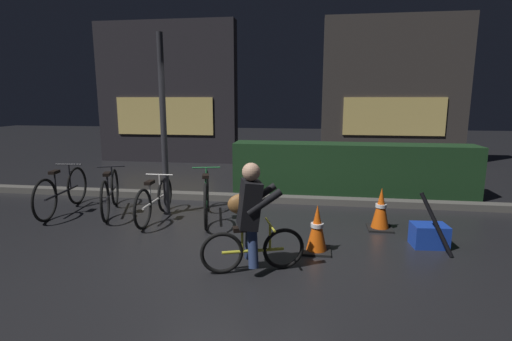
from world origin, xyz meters
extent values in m
plane|color=black|center=(0.00, 0.00, 0.00)|extent=(40.00, 40.00, 0.00)
cube|color=#56544F|center=(0.00, 2.20, 0.06)|extent=(12.00, 0.24, 0.12)
cube|color=#19381C|center=(1.80, 3.10, 0.51)|extent=(4.80, 0.70, 1.03)
cube|color=#262328|center=(-3.39, 6.50, 2.07)|extent=(4.23, 0.50, 4.14)
cube|color=#F2D172|center=(-3.39, 6.23, 1.40)|extent=(2.96, 0.04, 1.10)
cube|color=#383330|center=(3.31, 7.20, 2.13)|extent=(4.11, 0.50, 4.26)
cube|color=#F2D172|center=(3.31, 6.93, 1.40)|extent=(2.88, 0.04, 1.10)
cylinder|color=#2D2D33|center=(-1.41, 1.20, 1.47)|extent=(0.10, 0.10, 2.95)
torus|color=black|center=(-3.27, 1.54, 0.35)|extent=(0.12, 0.69, 0.69)
torus|color=black|center=(-3.16, 0.52, 0.35)|extent=(0.12, 0.69, 0.69)
cylinder|color=black|center=(-3.21, 1.03, 0.35)|extent=(0.15, 1.03, 0.04)
cylinder|color=black|center=(-3.19, 0.85, 0.54)|extent=(0.03, 0.03, 0.39)
cube|color=black|center=(-3.19, 0.85, 0.73)|extent=(0.12, 0.21, 0.05)
cylinder|color=black|center=(-3.24, 1.31, 0.56)|extent=(0.03, 0.03, 0.44)
cylinder|color=black|center=(-3.24, 1.31, 0.78)|extent=(0.46, 0.07, 0.02)
torus|color=black|center=(-2.55, 1.57, 0.33)|extent=(0.27, 0.64, 0.67)
torus|color=black|center=(-2.21, 0.63, 0.33)|extent=(0.27, 0.64, 0.67)
cylinder|color=black|center=(-2.38, 1.10, 0.33)|extent=(0.37, 0.95, 0.04)
cylinder|color=black|center=(-2.32, 0.94, 0.52)|extent=(0.03, 0.03, 0.37)
cube|color=black|center=(-2.32, 0.94, 0.71)|extent=(0.16, 0.22, 0.05)
cylinder|color=black|center=(-2.47, 1.36, 0.54)|extent=(0.03, 0.03, 0.42)
cylinder|color=black|center=(-2.47, 1.36, 0.76)|extent=(0.44, 0.18, 0.02)
torus|color=black|center=(-1.49, 1.31, 0.31)|extent=(0.05, 0.61, 0.61)
torus|color=black|center=(-1.47, 0.40, 0.31)|extent=(0.05, 0.61, 0.61)
cylinder|color=silver|center=(-1.48, 0.86, 0.31)|extent=(0.05, 0.91, 0.04)
cylinder|color=silver|center=(-1.48, 0.70, 0.48)|extent=(0.03, 0.03, 0.34)
cube|color=black|center=(-1.48, 0.70, 0.65)|extent=(0.10, 0.20, 0.05)
cylinder|color=silver|center=(-1.48, 1.11, 0.50)|extent=(0.03, 0.03, 0.38)
cylinder|color=silver|center=(-1.48, 1.11, 0.69)|extent=(0.46, 0.03, 0.02)
torus|color=black|center=(-0.80, 1.52, 0.35)|extent=(0.22, 0.69, 0.70)
torus|color=black|center=(-0.54, 0.51, 0.35)|extent=(0.22, 0.69, 0.70)
cylinder|color=#236B38|center=(-0.67, 1.01, 0.35)|extent=(0.30, 1.03, 0.04)
cylinder|color=#236B38|center=(-0.62, 0.84, 0.55)|extent=(0.03, 0.03, 0.39)
cube|color=black|center=(-0.62, 0.84, 0.74)|extent=(0.15, 0.22, 0.05)
cylinder|color=#236B38|center=(-0.74, 1.29, 0.57)|extent=(0.03, 0.03, 0.44)
cylinder|color=#236B38|center=(-0.74, 1.29, 0.79)|extent=(0.45, 0.14, 0.02)
cube|color=black|center=(1.08, -0.10, 0.01)|extent=(0.36, 0.36, 0.03)
cone|color=#EA560F|center=(1.08, -0.10, 0.32)|extent=(0.26, 0.26, 0.59)
cylinder|color=white|center=(1.08, -0.10, 0.35)|extent=(0.16, 0.16, 0.05)
cube|color=black|center=(2.03, 0.91, 0.01)|extent=(0.36, 0.36, 0.03)
cone|color=#EA560F|center=(2.03, 0.91, 0.33)|extent=(0.26, 0.26, 0.61)
cylinder|color=white|center=(2.03, 0.91, 0.36)|extent=(0.16, 0.16, 0.05)
cube|color=#193DB7|center=(2.55, 0.30, 0.15)|extent=(0.46, 0.35, 0.30)
torus|color=black|center=(0.70, -0.66, 0.24)|extent=(0.47, 0.20, 0.48)
torus|color=black|center=(0.04, -0.89, 0.24)|extent=(0.47, 0.20, 0.48)
cylinder|color=gold|center=(0.37, -0.77, 0.24)|extent=(0.68, 0.26, 0.04)
cylinder|color=gold|center=(0.25, -0.81, 0.37)|extent=(0.03, 0.03, 0.26)
cube|color=black|center=(0.25, -0.81, 0.51)|extent=(0.22, 0.16, 0.05)
cylinder|color=gold|center=(0.55, -0.71, 0.39)|extent=(0.03, 0.03, 0.30)
cylinder|color=gold|center=(0.55, -0.71, 0.54)|extent=(0.17, 0.44, 0.02)
cylinder|color=navy|center=(0.32, -0.68, 0.30)|extent=(0.17, 0.23, 0.42)
cylinder|color=navy|center=(0.38, -0.87, 0.30)|extent=(0.17, 0.23, 0.42)
cube|color=black|center=(0.33, -0.79, 0.79)|extent=(0.35, 0.39, 0.54)
sphere|color=tan|center=(0.35, -0.78, 1.15)|extent=(0.20, 0.20, 0.20)
cylinder|color=black|center=(0.42, -0.61, 0.84)|extent=(0.40, 0.20, 0.29)
cylinder|color=black|center=(0.51, -0.87, 0.84)|extent=(0.40, 0.20, 0.29)
ellipsoid|color=brown|center=(0.21, -0.62, 0.74)|extent=(0.35, 0.25, 0.24)
cylinder|color=black|center=(2.55, 0.05, 0.38)|extent=(0.42, 0.26, 0.77)
camera|label=1|loc=(1.00, -4.81, 1.93)|focal=27.07mm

